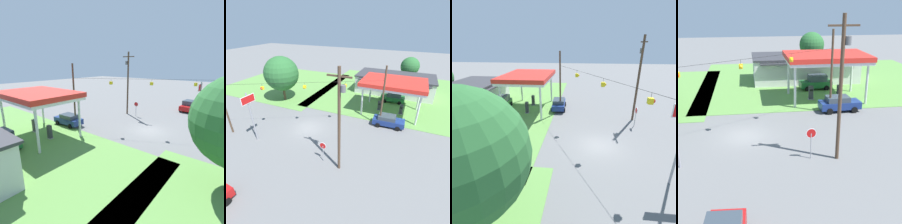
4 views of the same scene
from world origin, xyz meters
TOP-DOWN VIEW (x-y plane):
  - ground_plane at (0.00, 0.00)m, footprint 160.00×160.00m
  - grass_verge_station_corner at (11.89, 19.76)m, footprint 36.00×28.00m
  - grass_verge_opposite_corner at (-16.00, 16.00)m, footprint 24.00×24.00m
  - gas_station_canopy at (9.89, 9.90)m, footprint 9.75×6.81m
  - gas_station_store at (9.13, 19.74)m, footprint 15.53×8.19m
  - fuel_pump_near at (8.12, 9.90)m, footprint 0.71×0.56m
  - fuel_pump_far at (11.67, 9.90)m, footprint 0.71×0.56m
  - car_at_pumps_front at (10.32, 5.37)m, footprint 4.54×2.27m
  - car_at_pumps_rear at (9.75, 14.43)m, footprint 4.40×2.29m
  - stop_sign_roadside at (5.05, -4.90)m, footprint 0.80×0.08m
  - stop_sign_overhead at (-4.66, -4.91)m, footprint 0.22×1.89m
  - utility_pole_main at (7.09, -5.18)m, footprint 2.20×0.44m
  - signal_span_gantry at (0.00, -0.01)m, footprint 18.66×10.24m
  - tree_behind_station at (11.42, 25.63)m, footprint 4.14×4.14m
  - tree_west_verge at (-9.80, 7.10)m, footprint 6.26×6.26m

SIDE VIEW (x-z plane):
  - ground_plane at x=0.00m, z-range 0.00..0.00m
  - grass_verge_station_corner at x=11.89m, z-range 0.00..0.04m
  - grass_verge_opposite_corner at x=-16.00m, z-range 0.00..0.04m
  - fuel_pump_near at x=8.12m, z-range -0.04..1.67m
  - fuel_pump_far at x=11.67m, z-range -0.04..1.67m
  - car_at_pumps_front at x=10.32m, z-range 0.04..1.73m
  - car_at_pumps_rear at x=9.75m, z-range 0.01..2.00m
  - stop_sign_roadside at x=5.05m, z-range 0.56..3.06m
  - gas_station_store at x=9.13m, z-range 0.01..3.82m
  - tree_behind_station at x=11.42m, z-range 1.20..7.79m
  - stop_sign_overhead at x=-4.66m, z-range 1.25..7.78m
  - signal_span_gantry at x=0.00m, z-range 0.32..9.17m
  - gas_station_canopy at x=9.89m, z-range 2.27..7.85m
  - tree_west_verge at x=-9.80m, z-range 1.01..9.31m
  - utility_pole_main at x=7.09m, z-range 0.61..11.36m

